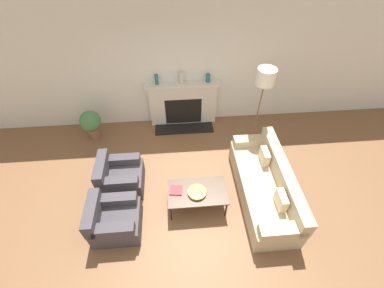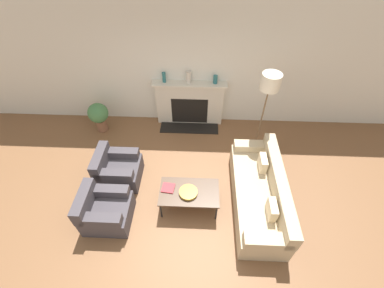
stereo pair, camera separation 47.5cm
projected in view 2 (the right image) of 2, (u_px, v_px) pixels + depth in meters
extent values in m
plane|color=brown|center=(175.00, 217.00, 4.68)|extent=(18.00, 18.00, 0.00)
cube|color=silver|center=(184.00, 67.00, 5.66)|extent=(18.00, 0.06, 2.90)
cube|color=beige|center=(190.00, 104.00, 6.21)|extent=(1.59, 0.20, 1.08)
cube|color=black|center=(190.00, 111.00, 6.26)|extent=(0.88, 0.04, 0.70)
cube|color=black|center=(189.00, 128.00, 6.39)|extent=(1.43, 0.40, 0.02)
cube|color=beige|center=(189.00, 84.00, 5.78)|extent=(1.71, 0.28, 0.05)
cube|color=tan|center=(256.00, 196.00, 4.76)|extent=(0.82, 2.20, 0.43)
cube|color=tan|center=(279.00, 184.00, 4.47)|extent=(0.20, 2.20, 0.35)
cube|color=tan|center=(252.00, 146.00, 5.24)|extent=(0.75, 0.22, 0.16)
cube|color=tan|center=(269.00, 241.00, 3.85)|extent=(0.75, 0.22, 0.16)
cube|color=beige|center=(263.00, 163.00, 4.85)|extent=(0.12, 0.32, 0.28)
cube|color=beige|center=(272.00, 210.00, 4.15)|extent=(0.12, 0.32, 0.28)
cube|color=#423D42|center=(108.00, 213.00, 4.53)|extent=(0.80, 0.73, 0.39)
cube|color=#423D42|center=(84.00, 201.00, 4.28)|extent=(0.18, 0.73, 0.34)
cube|color=#423D42|center=(100.00, 220.00, 4.14)|extent=(0.72, 0.18, 0.17)
cube|color=#423D42|center=(109.00, 191.00, 4.52)|extent=(0.72, 0.18, 0.17)
cube|color=#423D42|center=(120.00, 173.00, 5.17)|extent=(0.80, 0.73, 0.39)
cube|color=#423D42|center=(100.00, 160.00, 4.92)|extent=(0.18, 0.73, 0.34)
cube|color=#423D42|center=(114.00, 175.00, 4.77)|extent=(0.72, 0.18, 0.17)
cube|color=#423D42|center=(121.00, 153.00, 5.16)|extent=(0.72, 0.18, 0.17)
cube|color=#4C3828|center=(189.00, 192.00, 4.57)|extent=(1.06, 0.61, 0.03)
cylinder|color=black|center=(161.00, 211.00, 4.55)|extent=(0.03, 0.03, 0.41)
cylinder|color=black|center=(216.00, 213.00, 4.52)|extent=(0.03, 0.03, 0.41)
cylinder|color=black|center=(164.00, 186.00, 4.93)|extent=(0.03, 0.03, 0.41)
cylinder|color=black|center=(216.00, 188.00, 4.90)|extent=(0.03, 0.03, 0.41)
cylinder|color=#BC8E2D|center=(188.00, 193.00, 4.53)|extent=(0.11, 0.11, 0.01)
cylinder|color=#BC8E2D|center=(188.00, 192.00, 4.51)|extent=(0.33, 0.33, 0.04)
cube|color=#9E2D33|center=(168.00, 188.00, 4.60)|extent=(0.25, 0.24, 0.02)
cylinder|color=brown|center=(254.00, 148.00, 5.91)|extent=(0.32, 0.32, 0.03)
cylinder|color=brown|center=(261.00, 120.00, 5.32)|extent=(0.03, 0.03, 1.60)
cylinder|color=silver|center=(271.00, 82.00, 4.67)|extent=(0.37, 0.37, 0.31)
cylinder|color=#28666B|center=(164.00, 77.00, 5.72)|extent=(0.08, 0.08, 0.23)
cylinder|color=beige|center=(189.00, 77.00, 5.69)|extent=(0.11, 0.11, 0.27)
cylinder|color=#28666B|center=(215.00, 79.00, 5.70)|extent=(0.10, 0.10, 0.19)
cylinder|color=brown|center=(102.00, 125.00, 6.26)|extent=(0.25, 0.25, 0.30)
sphere|color=#477A47|center=(98.00, 113.00, 6.00)|extent=(0.47, 0.47, 0.47)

